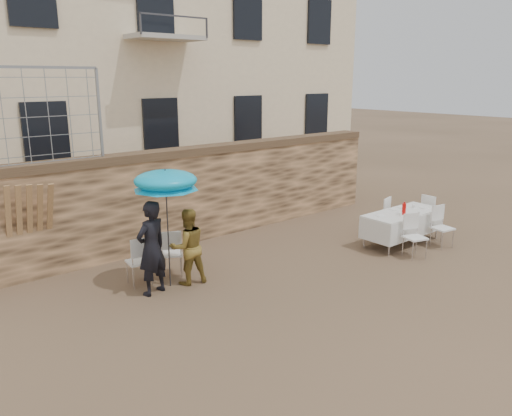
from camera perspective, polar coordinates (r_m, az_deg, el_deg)
ground at (r=8.28m, az=7.76°, el=-12.92°), size 80.00×80.00×0.00m
stone_wall at (r=11.64m, az=-10.33°, el=0.96°), size 13.00×0.50×2.20m
chain_link_fence at (r=10.24m, az=-25.83°, el=9.24°), size 3.20×0.06×1.80m
man_suit at (r=9.11m, az=-11.85°, el=-4.51°), size 0.72×0.56×1.74m
woman_dress at (r=9.50m, az=-7.80°, el=-4.39°), size 0.80×0.67×1.47m
umbrella at (r=9.09m, az=-10.28°, el=2.73°), size 1.18×1.18×2.08m
couple_chair_left at (r=9.71m, az=-13.25°, el=-5.82°), size 0.53×0.53×0.96m
couple_chair_right at (r=10.01m, az=-9.66°, el=-4.99°), size 0.65×0.65×0.96m
banquet_table at (r=12.16m, az=16.45°, el=-0.62°), size 2.10×0.85×0.78m
soda_bottle at (r=11.88m, az=16.56°, el=-0.12°), size 0.09×0.09×0.26m
table_chair_front_left at (r=11.35m, az=17.75°, el=-3.12°), size 0.60×0.60×0.96m
table_chair_front_right at (r=12.26m, az=20.57°, el=-2.06°), size 0.56×0.56×0.96m
table_chair_back at (r=12.83m, az=13.94°, el=-0.82°), size 0.58×0.58×0.96m
table_chair_side at (r=13.42m, az=19.41°, el=-0.55°), size 0.50×0.50×0.96m
wood_planks at (r=10.35m, az=-24.73°, el=-2.49°), size 0.70×0.20×2.00m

